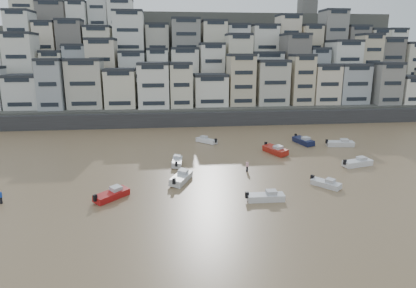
{
  "coord_description": "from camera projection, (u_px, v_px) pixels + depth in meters",
  "views": [
    {
      "loc": [
        -0.93,
        -26.49,
        18.24
      ],
      "look_at": [
        5.7,
        30.0,
        4.0
      ],
      "focal_mm": 32.0,
      "sensor_mm": 36.0,
      "label": 1
    }
  ],
  "objects": [
    {
      "name": "boat_i",
      "position": [
        303.0,
        140.0,
        75.02
      ],
      "size": [
        3.23,
        6.46,
        1.69
      ],
      "primitive_type": null,
      "rotation": [
        0.0,
        0.0,
        -1.37
      ],
      "color": "#121839",
      "rests_on": "ground"
    },
    {
      "name": "boat_a",
      "position": [
        266.0,
        196.0,
        46.39
      ],
      "size": [
        5.13,
        1.79,
        1.39
      ],
      "primitive_type": null,
      "rotation": [
        0.0,
        0.0,
        -0.02
      ],
      "color": "silver",
      "rests_on": "ground"
    },
    {
      "name": "person_pink",
      "position": [
        247.0,
        166.0,
        57.68
      ],
      "size": [
        0.44,
        0.44,
        1.74
      ],
      "primitive_type": null,
      "color": "#E9A4B6",
      "rests_on": "ground"
    },
    {
      "name": "boat_f",
      "position": [
        177.0,
        161.0,
        61.14
      ],
      "size": [
        2.19,
        5.48,
        1.46
      ],
      "primitive_type": null,
      "rotation": [
        0.0,
        0.0,
        1.49
      ],
      "color": "silver",
      "rests_on": "ground"
    },
    {
      "name": "boat_b",
      "position": [
        326.0,
        183.0,
        51.17
      ],
      "size": [
        3.92,
        4.46,
        1.23
      ],
      "primitive_type": null,
      "rotation": [
        0.0,
        0.0,
        -0.91
      ],
      "color": "silver",
      "rests_on": "ground"
    },
    {
      "name": "person_blue",
      "position": [
        1.0,
        197.0,
        45.51
      ],
      "size": [
        0.44,
        0.44,
        1.74
      ],
      "primitive_type": null,
      "color": "#173FAF",
      "rests_on": "ground"
    },
    {
      "name": "boat_g",
      "position": [
        340.0,
        143.0,
        73.06
      ],
      "size": [
        5.89,
        2.61,
        1.55
      ],
      "primitive_type": null,
      "rotation": [
        0.0,
        0.0,
        -0.13
      ],
      "color": "silver",
      "rests_on": "ground"
    },
    {
      "name": "hillside",
      "position": [
        209.0,
        67.0,
        129.57
      ],
      "size": [
        141.04,
        66.0,
        50.0
      ],
      "color": "#4C4C47",
      "rests_on": "ground"
    },
    {
      "name": "boat_d",
      "position": [
        358.0,
        161.0,
        60.49
      ],
      "size": [
        5.94,
        3.27,
        1.54
      ],
      "primitive_type": null,
      "rotation": [
        0.0,
        0.0,
        0.27
      ],
      "color": "silver",
      "rests_on": "ground"
    },
    {
      "name": "boat_h",
      "position": [
        207.0,
        140.0,
        75.82
      ],
      "size": [
        4.74,
        4.9,
        1.4
      ],
      "primitive_type": null,
      "rotation": [
        0.0,
        0.0,
        2.32
      ],
      "color": "silver",
      "rests_on": "ground"
    },
    {
      "name": "boat_e",
      "position": [
        275.0,
        149.0,
        67.86
      ],
      "size": [
        4.05,
        6.54,
        1.7
      ],
      "primitive_type": null,
      "rotation": [
        0.0,
        0.0,
        -1.22
      ],
      "color": "maroon",
      "rests_on": "ground"
    },
    {
      "name": "ground",
      "position": [
        181.0,
        283.0,
        30.05
      ],
      "size": [
        400.0,
        400.0,
        0.0
      ],
      "primitive_type": "plane",
      "color": "#926F4E",
      "rests_on": "ground"
    },
    {
      "name": "boat_c",
      "position": [
        181.0,
        177.0,
        53.08
      ],
      "size": [
        4.1,
        6.21,
        1.61
      ],
      "primitive_type": null,
      "rotation": [
        0.0,
        0.0,
        1.17
      ],
      "color": "silver",
      "rests_on": "ground"
    },
    {
      "name": "boat_j",
      "position": [
        112.0,
        194.0,
        46.96
      ],
      "size": [
        4.87,
        5.06,
        1.44
      ],
      "primitive_type": null,
      "rotation": [
        0.0,
        0.0,
        0.82
      ],
      "color": "#A91414",
      "rests_on": "ground"
    },
    {
      "name": "harbor_wall",
      "position": [
        209.0,
        119.0,
        93.38
      ],
      "size": [
        140.0,
        3.0,
        3.5
      ],
      "primitive_type": "cube",
      "color": "#38383A",
      "rests_on": "ground"
    }
  ]
}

